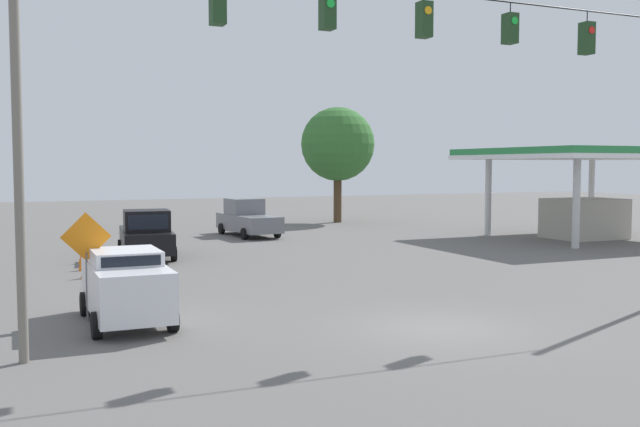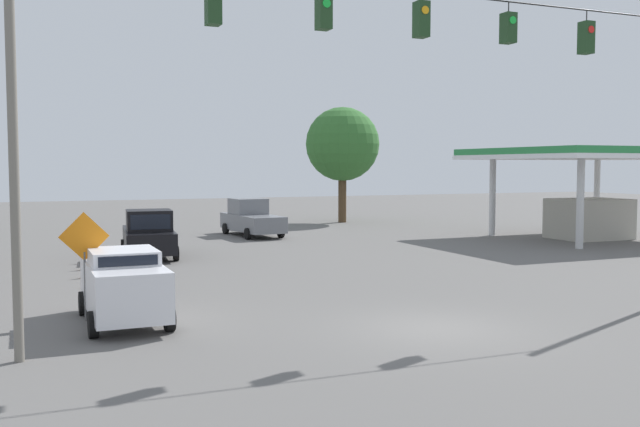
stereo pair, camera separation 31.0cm
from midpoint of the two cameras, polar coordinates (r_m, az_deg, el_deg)
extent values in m
plane|color=#605E5B|center=(18.13, 9.66, -9.07)|extent=(140.00, 140.00, 0.00)
cylinder|color=slate|center=(15.67, -22.81, 5.13)|extent=(0.20, 0.20, 8.94)
cube|color=#1E3D1E|center=(21.89, 20.91, 13.00)|extent=(0.32, 0.36, 0.89)
cylinder|color=black|center=(21.99, 20.95, 14.55)|extent=(0.03, 0.03, 0.32)
cylinder|color=red|center=(21.79, 21.28, 13.57)|extent=(0.20, 0.02, 0.20)
cube|color=#1E3D1E|center=(20.18, 15.27, 14.11)|extent=(0.32, 0.36, 0.80)
cylinder|color=black|center=(20.29, 15.30, 15.63)|extent=(0.03, 0.03, 0.30)
cylinder|color=green|center=(20.07, 15.62, 14.68)|extent=(0.20, 0.02, 0.20)
cube|color=#1E3D1E|center=(18.70, 8.59, 15.09)|extent=(0.32, 0.36, 0.89)
cylinder|color=orange|center=(18.58, 8.92, 15.79)|extent=(0.20, 0.02, 0.20)
cube|color=#1E3D1E|center=(17.48, 0.82, 15.77)|extent=(0.32, 0.36, 0.80)
cylinder|color=green|center=(17.35, 1.08, 16.47)|extent=(0.20, 0.02, 0.20)
cube|color=#1E3D1E|center=(16.61, -8.00, 16.38)|extent=(0.32, 0.36, 1.00)
cube|color=silver|center=(19.00, -14.99, -5.69)|extent=(1.78, 4.33, 1.22)
cube|color=silver|center=(18.89, -15.03, -3.33)|extent=(1.64, 1.91, 0.36)
cube|color=black|center=(17.95, -14.61, -3.70)|extent=(1.42, 0.02, 0.25)
cylinder|color=black|center=(17.64, -17.20, -8.49)|extent=(0.22, 0.64, 0.64)
cylinder|color=black|center=(17.90, -11.47, -8.21)|extent=(0.22, 0.64, 0.64)
cylinder|color=black|center=(20.39, -18.00, -6.84)|extent=(0.22, 0.64, 0.64)
cylinder|color=black|center=(20.61, -13.04, -6.63)|extent=(0.22, 0.64, 0.64)
cube|color=slate|center=(40.93, -5.21, -0.72)|extent=(2.39, 5.58, 0.90)
cube|color=slate|center=(41.47, -5.56, 0.58)|extent=(1.96, 2.10, 0.90)
cube|color=black|center=(42.39, -6.06, 0.65)|extent=(1.58, 0.14, 0.63)
cylinder|color=black|center=(42.97, -4.88, -1.10)|extent=(0.27, 0.66, 0.64)
cylinder|color=black|center=(42.26, -7.35, -1.20)|extent=(0.27, 0.66, 0.64)
cylinder|color=black|center=(39.73, -2.93, -1.50)|extent=(0.27, 0.66, 0.64)
cylinder|color=black|center=(38.96, -5.57, -1.62)|extent=(0.27, 0.66, 0.64)
cube|color=black|center=(32.32, -13.30, -2.04)|extent=(2.56, 5.44, 0.90)
cube|color=black|center=(31.61, -13.24, -0.53)|extent=(2.06, 2.07, 0.90)
cube|color=black|center=(30.66, -13.12, -0.66)|extent=(1.63, 0.18, 0.63)
cylinder|color=black|center=(30.62, -14.98, -3.24)|extent=(0.28, 0.66, 0.64)
cylinder|color=black|center=(30.76, -11.17, -3.15)|extent=(0.28, 0.66, 0.64)
cylinder|color=black|center=(34.01, -15.20, -2.54)|extent=(0.28, 0.66, 0.64)
cylinder|color=black|center=(34.14, -11.76, -2.46)|extent=(0.28, 0.66, 0.64)
cone|color=orange|center=(20.89, -15.64, -6.48)|extent=(0.32, 0.32, 0.68)
cone|color=orange|center=(22.83, -16.25, -5.62)|extent=(0.32, 0.32, 0.68)
cone|color=orange|center=(24.97, -17.02, -4.82)|extent=(0.32, 0.32, 0.68)
cone|color=orange|center=(26.94, -17.88, -4.21)|extent=(0.32, 0.32, 0.68)
cone|color=orange|center=(28.97, -18.03, -3.66)|extent=(0.32, 0.32, 0.68)
cone|color=orange|center=(30.93, -18.03, -3.19)|extent=(0.32, 0.32, 0.68)
cube|color=#288442|center=(41.88, 21.04, 4.64)|extent=(11.10, 9.94, 0.35)
cube|color=white|center=(41.87, 21.03, 4.24)|extent=(11.20, 10.04, 0.24)
cylinder|color=silver|center=(47.10, 21.44, 1.50)|extent=(0.36, 0.36, 4.61)
cylinder|color=silver|center=(42.05, 13.84, 1.40)|extent=(0.36, 0.36, 4.61)
cylinder|color=silver|center=(36.71, 20.33, 0.93)|extent=(0.36, 0.36, 4.61)
cube|color=#B2AD9E|center=(41.97, 20.92, -0.39)|extent=(3.89, 2.98, 2.20)
cylinder|color=slate|center=(19.55, -17.84, -5.57)|extent=(0.06, 0.06, 1.80)
cube|color=orange|center=(19.38, -17.92, -1.76)|extent=(1.27, 0.04, 1.27)
cylinder|color=#4C3823|center=(50.42, 1.97, 1.62)|extent=(0.57, 0.57, 4.10)
sphere|color=#336B2D|center=(50.41, 1.98, 5.58)|extent=(5.20, 5.20, 5.20)
camera|label=1|loc=(0.15, -89.63, 0.02)|focal=40.00mm
camera|label=2|loc=(0.15, 90.37, -0.02)|focal=40.00mm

